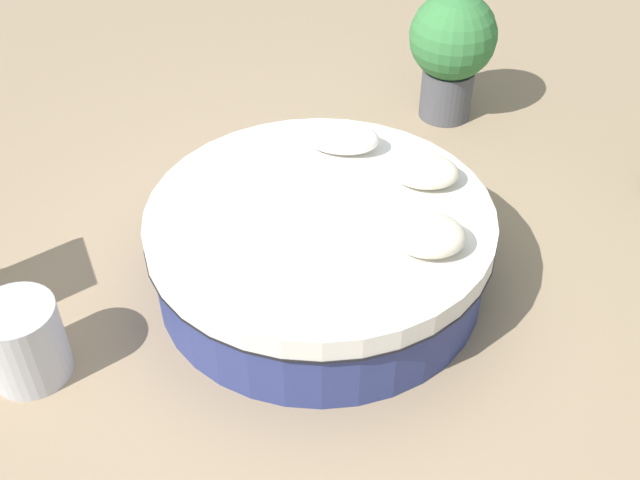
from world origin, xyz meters
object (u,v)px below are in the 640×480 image
object	(u,v)px
throw_pillow_0	(427,234)
throw_pillow_1	(424,171)
throw_pillow_2	(340,137)
planter	(452,47)
side_table	(24,342)
round_bed	(320,246)

from	to	relation	value
throw_pillow_0	throw_pillow_1	world-z (taller)	throw_pillow_0
throw_pillow_2	planter	bearing A→B (deg)	67.49
throw_pillow_0	planter	xyz separation A→B (m)	(0.00, 2.47, -0.04)
planter	side_table	xyz separation A→B (m)	(-2.16, -3.32, -0.38)
throw_pillow_0	side_table	distance (m)	2.35
throw_pillow_0	throw_pillow_1	xyz separation A→B (m)	(-0.07, 0.64, -0.01)
round_bed	planter	size ratio (longest dim) A/B	2.00
throw_pillow_0	side_table	xyz separation A→B (m)	(-2.15, -0.85, -0.43)
throw_pillow_0	side_table	size ratio (longest dim) A/B	0.88
round_bed	throw_pillow_1	distance (m)	0.81
side_table	throw_pillow_1	bearing A→B (deg)	35.47
throw_pillow_0	throw_pillow_1	size ratio (longest dim) A/B	1.00
throw_pillow_0	planter	bearing A→B (deg)	89.92
throw_pillow_0	planter	world-z (taller)	planter
throw_pillow_2	side_table	bearing A→B (deg)	-130.80
round_bed	throw_pillow_0	distance (m)	0.79
throw_pillow_0	throw_pillow_2	xyz separation A→B (m)	(-0.65, 0.90, 0.01)
round_bed	side_table	size ratio (longest dim) A/B	4.30
round_bed	throw_pillow_0	bearing A→B (deg)	-18.41
throw_pillow_2	round_bed	bearing A→B (deg)	-90.90
round_bed	throw_pillow_1	world-z (taller)	throw_pillow_1
throw_pillow_1	throw_pillow_2	world-z (taller)	throw_pillow_2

